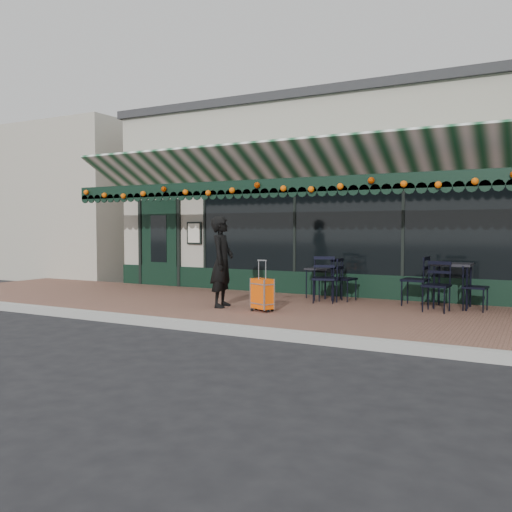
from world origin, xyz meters
The scene contains 15 objects.
ground centered at (0.00, 0.00, 0.00)m, with size 80.00×80.00×0.00m, color black.
sidewalk centered at (0.00, 2.00, 0.07)m, with size 18.00×4.00×0.15m, color brown.
curb centered at (0.00, -0.08, 0.07)m, with size 18.00×0.16×0.15m, color #9E9E99.
restaurant_building centered at (0.00, 7.84, 2.27)m, with size 12.00×9.60×4.50m.
neighbor_building_left centered at (-13.00, 8.00, 2.40)m, with size 12.00×8.00×4.80m, color #A5A291.
woman centered at (-1.37, 1.45, 1.00)m, with size 0.62×0.40×1.69m, color black.
suitcase centered at (-0.46, 1.33, 0.45)m, with size 0.45×0.36×0.91m.
cafe_table_a centered at (2.46, 3.34, 0.90)m, with size 0.67×0.67×0.83m.
cafe_table_b centered at (-0.25, 3.57, 0.72)m, with size 0.51×0.51×0.63m.
chair_a_left centered at (1.79, 3.32, 0.63)m, with size 0.48×0.48×0.96m, color black, non-canonical shape.
chair_a_right centered at (2.87, 3.17, 0.56)m, with size 0.41×0.41×0.82m, color black, non-canonical shape.
chair_a_front centered at (2.27, 2.72, 0.60)m, with size 0.45×0.45×0.90m, color black, non-canonical shape.
chair_b_left centered at (0.14, 3.18, 0.59)m, with size 0.44×0.44×0.89m, color black, non-canonical shape.
chair_b_right centered at (0.36, 3.37, 0.58)m, with size 0.43×0.43×0.87m, color black, non-canonical shape.
chair_b_front centered at (0.09, 2.91, 0.61)m, with size 0.46×0.46×0.93m, color black, non-canonical shape.
Camera 1 is at (3.91, -7.14, 1.63)m, focal length 38.00 mm.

